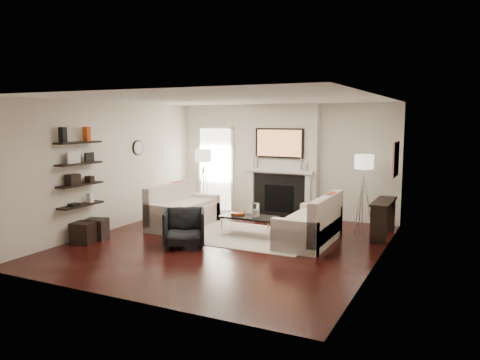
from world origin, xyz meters
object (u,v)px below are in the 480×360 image
at_px(coffee_table, 249,217).
at_px(lamp_left_shade, 203,156).
at_px(ottoman_near, 96,229).
at_px(loveseat_right_base, 309,232).
at_px(loveseat_left_base, 184,217).
at_px(armchair, 184,226).
at_px(lamp_right_shade, 364,162).

bearing_deg(coffee_table, lamp_left_shade, 141.13).
bearing_deg(ottoman_near, loveseat_right_base, 22.28).
xyz_separation_m(loveseat_left_base, armchair, (0.91, -1.39, 0.17)).
bearing_deg(ottoman_near, lamp_right_shade, 34.86).
bearing_deg(loveseat_left_base, coffee_table, -7.32).
distance_m(armchair, lamp_right_shade, 4.04).
xyz_separation_m(armchair, lamp_right_shade, (2.68, 2.82, 1.07)).
height_order(coffee_table, ottoman_near, coffee_table).
distance_m(loveseat_left_base, lamp_right_shade, 4.06).
xyz_separation_m(coffee_table, ottoman_near, (-2.61, -1.50, -0.20)).
bearing_deg(ottoman_near, loveseat_left_base, 61.49).
bearing_deg(loveseat_right_base, lamp_right_shade, 66.54).
distance_m(loveseat_right_base, ottoman_near, 4.15).
relative_size(lamp_left_shade, ottoman_near, 1.00).
bearing_deg(lamp_left_shade, armchair, -66.35).
height_order(loveseat_right_base, coffee_table, same).
bearing_deg(lamp_left_shade, lamp_right_shade, 0.60).
xyz_separation_m(loveseat_right_base, armchair, (-2.00, -1.24, 0.17)).
height_order(coffee_table, armchair, armchair).
xyz_separation_m(loveseat_left_base, lamp_right_shade, (3.59, 1.43, 1.24)).
bearing_deg(armchair, loveseat_right_base, 1.02).
distance_m(loveseat_right_base, lamp_right_shade, 2.12).
height_order(lamp_left_shade, lamp_right_shade, same).
bearing_deg(loveseat_right_base, armchair, -148.14).
bearing_deg(coffee_table, ottoman_near, -150.17).
bearing_deg(ottoman_near, lamp_left_shade, 78.71).
height_order(loveseat_left_base, ottoman_near, loveseat_left_base).
xyz_separation_m(loveseat_right_base, coffee_table, (-1.22, -0.07, 0.19)).
bearing_deg(lamp_right_shade, loveseat_right_base, -113.46).
distance_m(coffee_table, ottoman_near, 3.02).
relative_size(loveseat_left_base, armchair, 2.37).
distance_m(loveseat_left_base, coffee_table, 1.71).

